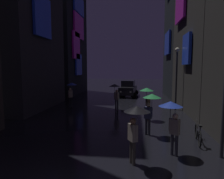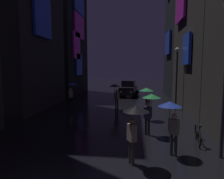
{
  "view_description": "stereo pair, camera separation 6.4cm",
  "coord_description": "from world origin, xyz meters",
  "px_view_note": "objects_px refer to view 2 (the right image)",
  "views": [
    {
      "loc": [
        1.72,
        -3.0,
        3.38
      ],
      "look_at": [
        0.0,
        11.77,
        1.79
      ],
      "focal_mm": 32.0,
      "sensor_mm": 36.0,
      "label": 1
    },
    {
      "loc": [
        1.78,
        -2.99,
        3.38
      ],
      "look_at": [
        0.0,
        11.77,
        1.79
      ],
      "focal_mm": 32.0,
      "sensor_mm": 36.0,
      "label": 2
    }
  ],
  "objects_px": {
    "pedestrian_near_crossing_blue": "(72,88)",
    "pedestrian_foreground_left_green": "(150,103)",
    "pedestrian_far_right_black": "(135,119)",
    "car_distant": "(129,89)",
    "bicycle_parked_at_storefront": "(198,134)",
    "streetlamp_right_far": "(177,71)",
    "pedestrian_midstreet_left_green": "(147,95)",
    "pedestrian_foreground_right_blue": "(171,113)",
    "pedestrian_midstreet_centre_black": "(115,90)"
  },
  "relations": [
    {
      "from": "bicycle_parked_at_storefront",
      "to": "car_distant",
      "type": "relative_size",
      "value": 0.42
    },
    {
      "from": "pedestrian_near_crossing_blue",
      "to": "pedestrian_far_right_black",
      "type": "bearing_deg",
      "value": -61.12
    },
    {
      "from": "pedestrian_foreground_right_blue",
      "to": "car_distant",
      "type": "xyz_separation_m",
      "value": [
        -2.24,
        16.22,
        -0.74
      ]
    },
    {
      "from": "pedestrian_midstreet_left_green",
      "to": "pedestrian_far_right_black",
      "type": "relative_size",
      "value": 1.0
    },
    {
      "from": "car_distant",
      "to": "pedestrian_midstreet_left_green",
      "type": "bearing_deg",
      "value": -81.74
    },
    {
      "from": "pedestrian_foreground_right_blue",
      "to": "bicycle_parked_at_storefront",
      "type": "xyz_separation_m",
      "value": [
        1.46,
        1.5,
        -1.28
      ]
    },
    {
      "from": "pedestrian_midstreet_left_green",
      "to": "pedestrian_foreground_left_green",
      "type": "distance_m",
      "value": 3.0
    },
    {
      "from": "pedestrian_foreground_right_blue",
      "to": "pedestrian_near_crossing_blue",
      "type": "distance_m",
      "value": 11.4
    },
    {
      "from": "car_distant",
      "to": "streetlamp_right_far",
      "type": "xyz_separation_m",
      "value": [
        4.1,
        -7.46,
        2.24
      ]
    },
    {
      "from": "streetlamp_right_far",
      "to": "pedestrian_midstreet_left_green",
      "type": "bearing_deg",
      "value": -125.36
    },
    {
      "from": "pedestrian_midstreet_centre_black",
      "to": "pedestrian_near_crossing_blue",
      "type": "bearing_deg",
      "value": 166.24
    },
    {
      "from": "bicycle_parked_at_storefront",
      "to": "car_distant",
      "type": "height_order",
      "value": "car_distant"
    },
    {
      "from": "pedestrian_foreground_right_blue",
      "to": "pedestrian_foreground_left_green",
      "type": "bearing_deg",
      "value": 105.94
    },
    {
      "from": "pedestrian_foreground_left_green",
      "to": "pedestrian_near_crossing_blue",
      "type": "xyz_separation_m",
      "value": [
        -6.29,
        6.82,
        0.0
      ]
    },
    {
      "from": "pedestrian_midstreet_left_green",
      "to": "pedestrian_midstreet_centre_black",
      "type": "distance_m",
      "value": 3.69
    },
    {
      "from": "pedestrian_midstreet_centre_black",
      "to": "streetlamp_right_far",
      "type": "bearing_deg",
      "value": 8.05
    },
    {
      "from": "pedestrian_foreground_right_blue",
      "to": "pedestrian_near_crossing_blue",
      "type": "relative_size",
      "value": 1.0
    },
    {
      "from": "pedestrian_midstreet_left_green",
      "to": "pedestrian_foreground_left_green",
      "type": "bearing_deg",
      "value": -89.91
    },
    {
      "from": "pedestrian_far_right_black",
      "to": "car_distant",
      "type": "height_order",
      "value": "pedestrian_far_right_black"
    },
    {
      "from": "pedestrian_foreground_right_blue",
      "to": "pedestrian_near_crossing_blue",
      "type": "xyz_separation_m",
      "value": [
        -6.93,
        9.05,
        0.0
      ]
    },
    {
      "from": "pedestrian_midstreet_left_green",
      "to": "car_distant",
      "type": "distance_m",
      "value": 11.13
    },
    {
      "from": "pedestrian_midstreet_centre_black",
      "to": "pedestrian_near_crossing_blue",
      "type": "xyz_separation_m",
      "value": [
        -3.94,
        0.97,
        0.0
      ]
    },
    {
      "from": "pedestrian_near_crossing_blue",
      "to": "streetlamp_right_far",
      "type": "height_order",
      "value": "streetlamp_right_far"
    },
    {
      "from": "pedestrian_foreground_left_green",
      "to": "pedestrian_foreground_right_blue",
      "type": "distance_m",
      "value": 2.32
    },
    {
      "from": "pedestrian_midstreet_left_green",
      "to": "pedestrian_midstreet_centre_black",
      "type": "relative_size",
      "value": 1.0
    },
    {
      "from": "car_distant",
      "to": "pedestrian_near_crossing_blue",
      "type": "bearing_deg",
      "value": -123.18
    },
    {
      "from": "bicycle_parked_at_storefront",
      "to": "streetlamp_right_far",
      "type": "xyz_separation_m",
      "value": [
        0.4,
        7.27,
        2.78
      ]
    },
    {
      "from": "pedestrian_far_right_black",
      "to": "pedestrian_near_crossing_blue",
      "type": "distance_m",
      "value": 11.48
    },
    {
      "from": "pedestrian_midstreet_centre_black",
      "to": "streetlamp_right_far",
      "type": "xyz_separation_m",
      "value": [
        4.86,
        0.69,
        1.5
      ]
    },
    {
      "from": "pedestrian_midstreet_centre_black",
      "to": "streetlamp_right_far",
      "type": "relative_size",
      "value": 0.42
    },
    {
      "from": "pedestrian_foreground_left_green",
      "to": "bicycle_parked_at_storefront",
      "type": "bearing_deg",
      "value": -19.12
    },
    {
      "from": "pedestrian_foreground_left_green",
      "to": "bicycle_parked_at_storefront",
      "type": "relative_size",
      "value": 1.17
    },
    {
      "from": "pedestrian_midstreet_left_green",
      "to": "streetlamp_right_far",
      "type": "relative_size",
      "value": 0.42
    },
    {
      "from": "pedestrian_midstreet_left_green",
      "to": "streetlamp_right_far",
      "type": "bearing_deg",
      "value": 54.64
    },
    {
      "from": "pedestrian_midstreet_left_green",
      "to": "pedestrian_midstreet_centre_black",
      "type": "height_order",
      "value": "same"
    },
    {
      "from": "pedestrian_midstreet_centre_black",
      "to": "bicycle_parked_at_storefront",
      "type": "distance_m",
      "value": 8.05
    },
    {
      "from": "pedestrian_midstreet_left_green",
      "to": "pedestrian_foreground_right_blue",
      "type": "height_order",
      "value": "same"
    },
    {
      "from": "pedestrian_foreground_left_green",
      "to": "streetlamp_right_far",
      "type": "height_order",
      "value": "streetlamp_right_far"
    },
    {
      "from": "pedestrian_foreground_left_green",
      "to": "pedestrian_midstreet_centre_black",
      "type": "height_order",
      "value": "same"
    },
    {
      "from": "pedestrian_foreground_right_blue",
      "to": "pedestrian_midstreet_centre_black",
      "type": "bearing_deg",
      "value": 110.31
    },
    {
      "from": "pedestrian_near_crossing_blue",
      "to": "bicycle_parked_at_storefront",
      "type": "xyz_separation_m",
      "value": [
        8.4,
        -7.54,
        -1.28
      ]
    },
    {
      "from": "pedestrian_midstreet_left_green",
      "to": "car_distant",
      "type": "bearing_deg",
      "value": 98.26
    },
    {
      "from": "car_distant",
      "to": "streetlamp_right_far",
      "type": "bearing_deg",
      "value": -61.18
    },
    {
      "from": "pedestrian_midstreet_left_green",
      "to": "pedestrian_far_right_black",
      "type": "distance_m",
      "value": 6.29
    },
    {
      "from": "pedestrian_far_right_black",
      "to": "car_distant",
      "type": "bearing_deg",
      "value": 92.83
    },
    {
      "from": "bicycle_parked_at_storefront",
      "to": "streetlamp_right_far",
      "type": "relative_size",
      "value": 0.36
    },
    {
      "from": "pedestrian_midstreet_centre_black",
      "to": "pedestrian_near_crossing_blue",
      "type": "distance_m",
      "value": 4.06
    },
    {
      "from": "pedestrian_near_crossing_blue",
      "to": "pedestrian_foreground_left_green",
      "type": "bearing_deg",
      "value": -47.28
    },
    {
      "from": "pedestrian_far_right_black",
      "to": "pedestrian_foreground_left_green",
      "type": "bearing_deg",
      "value": 76.97
    },
    {
      "from": "pedestrian_midstreet_left_green",
      "to": "pedestrian_near_crossing_blue",
      "type": "relative_size",
      "value": 1.0
    }
  ]
}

